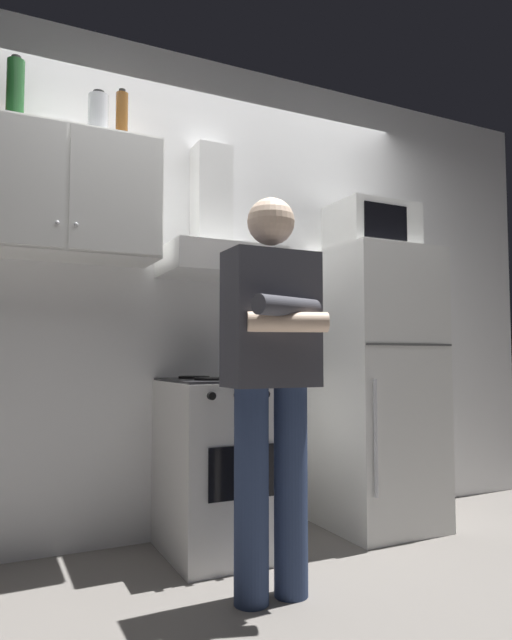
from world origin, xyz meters
TOP-DOWN VIEW (x-y plane):
  - ground_plane at (0.00, 0.00)m, footprint 7.00×7.00m
  - back_wall_tiled at (0.00, 0.60)m, footprint 4.80×0.10m
  - upper_cabinet at (-0.85, 0.37)m, footprint 0.90×0.37m
  - stove_oven at (-0.05, 0.25)m, footprint 0.60×0.62m
  - range_hood at (-0.05, 0.38)m, footprint 0.60×0.44m
  - refrigerator at (0.90, 0.25)m, footprint 0.60×0.62m
  - microwave at (0.90, 0.27)m, footprint 0.48×0.37m
  - person_standing at (-0.10, -0.36)m, footprint 0.38×0.33m
  - cooking_pot at (0.08, 0.13)m, footprint 0.27×0.17m
  - bottle_beer_brown at (-0.58, 0.37)m, footprint 0.06×0.06m
  - bottle_wine_green at (-1.07, 0.36)m, footprint 0.08×0.08m
  - bottle_canister_steel at (-0.70, 0.34)m, footprint 0.10×0.10m

SIDE VIEW (x-z plane):
  - ground_plane at x=0.00m, z-range 0.00..0.00m
  - stove_oven at x=-0.05m, z-range 0.00..0.87m
  - refrigerator at x=0.90m, z-range 0.00..1.60m
  - person_standing at x=-0.10m, z-range 0.08..1.72m
  - cooking_pot at x=0.08m, z-range 0.87..1.00m
  - back_wall_tiled at x=0.00m, z-range 0.00..2.70m
  - range_hood at x=-0.05m, z-range 1.22..1.97m
  - microwave at x=0.90m, z-range 1.60..1.88m
  - upper_cabinet at x=-0.85m, z-range 1.45..2.05m
  - bottle_canister_steel at x=-0.70m, z-range 2.04..2.27m
  - bottle_beer_brown at x=-0.58m, z-range 2.04..2.32m
  - bottle_wine_green at x=-1.07m, z-range 2.04..2.37m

